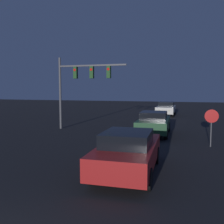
# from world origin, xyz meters

# --- Properties ---
(car_near) EXTENTS (2.15, 4.87, 1.61)m
(car_near) POSITION_xyz_m (1.93, 6.38, 0.83)
(car_near) COLOR #B21E1E
(car_near) RESTS_ON ground_plane
(car_mid) EXTENTS (2.11, 4.86, 1.61)m
(car_mid) POSITION_xyz_m (1.90, 14.60, 0.83)
(car_mid) COLOR #1E4728
(car_mid) RESTS_ON ground_plane
(car_far) EXTENTS (2.12, 4.86, 1.61)m
(car_far) POSITION_xyz_m (1.78, 27.62, 0.83)
(car_far) COLOR beige
(car_far) RESTS_ON ground_plane
(traffic_signal_mast) EXTENTS (5.45, 0.30, 5.58)m
(traffic_signal_mast) POSITION_xyz_m (-3.90, 15.18, 3.87)
(traffic_signal_mast) COLOR #4C4C51
(traffic_signal_mast) RESTS_ON ground_plane
(stop_sign) EXTENTS (0.72, 0.07, 2.05)m
(stop_sign) POSITION_xyz_m (5.34, 11.81, 1.43)
(stop_sign) COLOR #4C4C51
(stop_sign) RESTS_ON ground_plane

